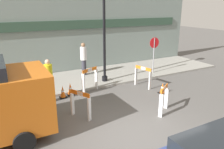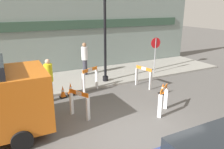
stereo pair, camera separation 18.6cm
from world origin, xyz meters
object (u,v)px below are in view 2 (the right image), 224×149
Objects in this scene: streetlamp_post at (105,8)px; person_worker at (49,79)px; stop_sign at (155,49)px; person_pedestrian at (85,58)px.

streetlamp_post is 3.16× the size of person_worker.
stop_sign is at bearing 34.74° from person_worker.
stop_sign is (3.14, 0.02, -2.27)m from streetlamp_post.
person_pedestrian is (2.47, 2.54, 0.11)m from person_worker.
stop_sign reaches higher than person_pedestrian.
person_pedestrian is (-3.71, 1.47, -0.40)m from stop_sign.
stop_sign is 6.29m from person_worker.
stop_sign is at bearing 0.29° from streetlamp_post.
streetlamp_post is at bearing 44.01° from person_worker.
person_worker is (-6.18, -1.07, -0.50)m from stop_sign.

